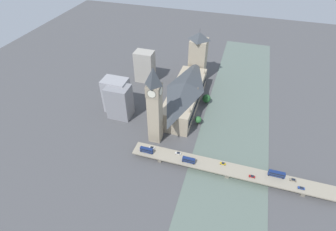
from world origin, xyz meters
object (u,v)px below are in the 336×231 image
object	(u,v)px
parliament_hall	(185,94)
car_northbound_lead	(152,148)
car_southbound_tail	(301,188)
double_decker_bus_lead	(146,150)
car_northbound_tail	(178,153)
car_southbound_mid	(293,180)
victoria_tower	(198,56)
road_bridge	(228,169)
double_decker_bus_rear	(277,174)
double_decker_bus_mid	(189,160)
car_northbound_mid	(252,176)
car_southbound_lead	(223,164)
clock_tower	(155,104)

from	to	relation	value
parliament_hall	car_northbound_lead	xyz separation A→B (m)	(10.30, 70.23, -8.41)
car_northbound_lead	car_southbound_tail	distance (m)	115.23
double_decker_bus_lead	car_northbound_tail	world-z (taller)	double_decker_bus_lead
car_southbound_mid	victoria_tower	bearing A→B (deg)	-52.13
car_southbound_tail	road_bridge	bearing A→B (deg)	-3.20
double_decker_bus_rear	car_southbound_mid	bearing A→B (deg)	178.12
double_decker_bus_rear	car_southbound_mid	xyz separation A→B (m)	(-11.98, 0.39, -2.02)
double_decker_bus_lead	double_decker_bus_rear	xyz separation A→B (m)	(-100.47, -5.70, 0.05)
double_decker_bus_mid	car_northbound_mid	world-z (taller)	double_decker_bus_mid
car_southbound_lead	car_northbound_tail	bearing A→B (deg)	-0.15
car_northbound_tail	car_southbound_mid	xyz separation A→B (m)	(-87.39, 0.50, -0.02)
double_decker_bus_mid	car_northbound_tail	world-z (taller)	double_decker_bus_mid
double_decker_bus_lead	car_southbound_tail	xyz separation A→B (m)	(-117.62, 0.41, -2.01)
clock_tower	car_southbound_tail	world-z (taller)	clock_tower
double_decker_bus_rear	parliament_hall	bearing A→B (deg)	-38.62
car_northbound_mid	clock_tower	bearing A→B (deg)	-15.04
clock_tower	double_decker_bus_mid	size ratio (longest dim) A/B	7.04
clock_tower	double_decker_bus_mid	distance (m)	51.42
double_decker_bus_lead	car_southbound_mid	distance (m)	112.59
road_bridge	car_southbound_mid	distance (m)	46.71
double_decker_bus_mid	car_southbound_mid	size ratio (longest dim) A/B	2.14
double_decker_bus_mid	double_decker_bus_rear	bearing A→B (deg)	-174.93
car_southbound_mid	car_southbound_tail	distance (m)	7.71
parliament_hall	car_southbound_mid	distance (m)	122.26
parliament_hall	victoria_tower	world-z (taller)	victoria_tower
double_decker_bus_lead	car_northbound_lead	world-z (taller)	double_decker_bus_lead
clock_tower	car_northbound_lead	world-z (taller)	clock_tower
victoria_tower	double_decker_bus_lead	world-z (taller)	victoria_tower
clock_tower	victoria_tower	xyz separation A→B (m)	(-12.53, -111.30, -10.52)
car_northbound_lead	car_northbound_mid	xyz separation A→B (m)	(-80.95, 5.71, 0.01)
victoria_tower	car_northbound_lead	distance (m)	130.24
car_northbound_tail	car_southbound_mid	world-z (taller)	car_northbound_tail
road_bridge	car_southbound_lead	world-z (taller)	car_southbound_lead
parliament_hall	road_bridge	size ratio (longest dim) A/B	0.58
victoria_tower	car_northbound_tail	size ratio (longest dim) A/B	12.70
double_decker_bus_lead	car_southbound_lead	distance (m)	61.42
victoria_tower	double_decker_bus_rear	xyz separation A→B (m)	(-87.68, 127.74, -19.91)
parliament_hall	double_decker_bus_lead	world-z (taller)	parliament_hall
clock_tower	car_northbound_tail	world-z (taller)	clock_tower
car_northbound_lead	car_southbound_mid	distance (m)	109.90
victoria_tower	double_decker_bus_mid	xyz separation A→B (m)	(-22.29, 133.54, -20.08)
car_northbound_mid	double_decker_bus_rear	bearing A→B (deg)	-160.76
road_bridge	double_decker_bus_mid	world-z (taller)	double_decker_bus_mid
road_bridge	double_decker_bus_lead	size ratio (longest dim) A/B	14.41
double_decker_bus_rear	car_northbound_tail	size ratio (longest dim) A/B	2.54
victoria_tower	car_northbound_mid	xyz separation A→B (m)	(-70.71, 133.67, -21.99)
double_decker_bus_mid	car_northbound_lead	world-z (taller)	double_decker_bus_mid
double_decker_bus_lead	car_southbound_tail	distance (m)	117.64
parliament_hall	car_northbound_tail	world-z (taller)	parliament_hall
victoria_tower	car_southbound_tail	world-z (taller)	victoria_tower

